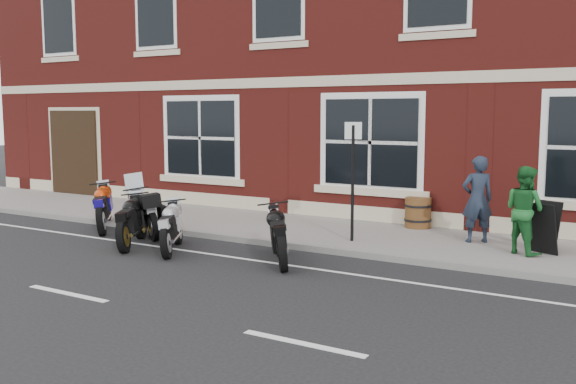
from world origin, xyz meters
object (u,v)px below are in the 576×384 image
Objects in this scene: moto_sport_red at (106,206)px; moto_sport_black at (134,219)px; barrel_planter at (418,213)px; parking_sign at (353,173)px; moto_sport_silver at (173,226)px; pedestrian_left at (477,199)px; pedestrian_right at (524,210)px; a_board_sign at (543,227)px; moto_naked_black at (281,233)px; moto_touring_silver at (146,210)px.

moto_sport_red is 2.05m from moto_sport_black.
barrel_planter is 0.28× the size of parking_sign.
parking_sign is at bearing 5.10° from moto_sport_silver.
moto_sport_silver is (1.04, -0.00, -0.03)m from moto_sport_black.
parking_sign reaches higher than pedestrian_left.
pedestrian_right reaches higher than moto_sport_silver.
pedestrian_left reaches higher than moto_sport_red.
a_board_sign is (1.29, -0.32, -0.38)m from pedestrian_left.
moto_sport_silver is at bearing -1.36° from pedestrian_left.
pedestrian_right is 3.02m from barrel_planter.
a_board_sign reaches higher than moto_sport_red.
moto_sport_black is at bearing 147.80° from moto_sport_silver.
moto_sport_black is at bearing 51.98° from pedestrian_right.
parking_sign reaches higher than moto_naked_black.
moto_touring_silver is 1.11m from moto_sport_black.
pedestrian_left is at bearing -25.15° from moto_sport_red.
moto_sport_black is (1.81, -0.95, -0.02)m from moto_sport_red.
moto_naked_black is 1.00× the size of pedestrian_left.
moto_sport_black is (0.57, -0.95, -0.01)m from moto_touring_silver.
moto_touring_silver reaches higher than moto_sport_red.
moto_touring_silver is 2.59× the size of barrel_planter.
a_board_sign is (3.98, 2.64, 0.06)m from moto_naked_black.
moto_sport_silver is (1.61, -0.95, -0.05)m from moto_touring_silver.
moto_sport_silver is 0.97× the size of moto_naked_black.
moto_naked_black reaches higher than moto_sport_black.
pedestrian_left is at bearing -2.62° from moto_sport_black.
moto_sport_red is (-1.24, -0.00, 0.01)m from moto_touring_silver.
pedestrian_right is 0.68× the size of parking_sign.
moto_sport_red is 0.70× the size of parking_sign.
pedestrian_left is 2.48m from parking_sign.
moto_sport_red is at bearing 42.14° from pedestrian_right.
barrel_planter is (-2.83, 1.28, -0.13)m from a_board_sign.
pedestrian_right is (8.79, 1.70, 0.38)m from moto_sport_red.
pedestrian_right is at bearing -10.38° from moto_sport_black.
moto_touring_silver is 1.01× the size of moto_naked_black.
parking_sign is (-0.61, -2.10, 1.02)m from barrel_planter.
a_board_sign is (7.27, 2.94, 0.07)m from moto_sport_black.
moto_naked_black is at bearing -24.53° from moto_sport_silver.
pedestrian_left is (6.55, 2.31, 0.44)m from moto_touring_silver.
pedestrian_left reaches higher than moto_touring_silver.
barrel_planter is (-2.54, 1.56, -0.46)m from pedestrian_right.
moto_touring_silver reaches higher than moto_sport_silver.
pedestrian_left is at bearing -170.86° from a_board_sign.
a_board_sign is at bearing -9.17° from moto_sport_black.
moto_touring_silver is 1.04× the size of moto_sport_silver.
moto_sport_black is at bearing -6.19° from pedestrian_left.
pedestrian_left is 1.82× the size of a_board_sign.
moto_touring_silver is 5.98m from barrel_planter.
moto_touring_silver is at bearing -142.85° from a_board_sign.
moto_sport_silver is at bearing -60.06° from moto_sport_red.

